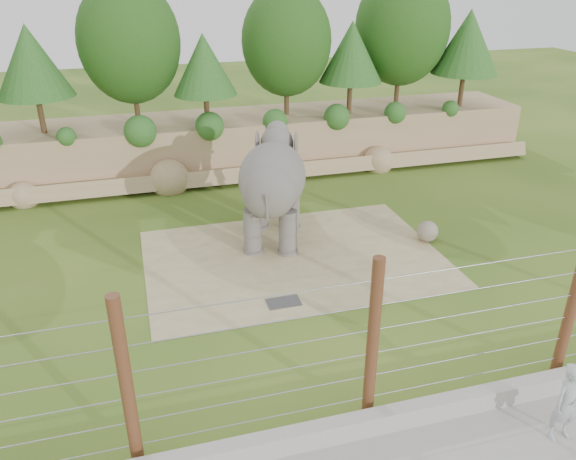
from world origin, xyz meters
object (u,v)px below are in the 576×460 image
object	(u,v)px
elephant	(272,192)
zookeeper	(568,403)
stone_ball	(427,231)
barrier_fence	(373,342)

from	to	relation	value
elephant	zookeeper	xyz separation A→B (m)	(3.52, -10.80, -0.94)
elephant	zookeeper	bearing A→B (deg)	-52.18
stone_ball	zookeeper	world-z (taller)	zookeeper
stone_ball	zookeeper	xyz separation A→B (m)	(-1.81, -9.16, 0.54)
stone_ball	zookeeper	size ratio (longest dim) A/B	0.41
barrier_fence	zookeeper	xyz separation A→B (m)	(3.69, -1.74, -1.06)
barrier_fence	elephant	bearing A→B (deg)	88.97
elephant	zookeeper	world-z (taller)	elephant
barrier_fence	zookeeper	bearing A→B (deg)	-25.25
elephant	barrier_fence	xyz separation A→B (m)	(-0.16, -9.07, 0.12)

